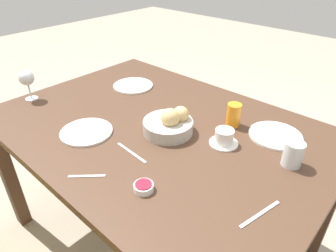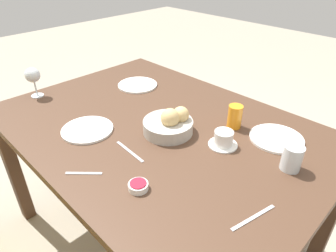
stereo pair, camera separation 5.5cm
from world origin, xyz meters
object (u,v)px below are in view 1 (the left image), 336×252
object	(u,v)px
fork_silver	(131,153)
plate_far_center	(86,132)
plate_near_left	(275,135)
plate_near_right	(133,86)
juice_glass	(234,115)
water_tumbler	(293,154)
bread_basket	(170,124)
wine_glass	(27,79)
jam_bowl_berry	(144,187)
coffee_cup	(224,138)
spoon_coffee	(87,176)
knife_silver	(260,214)

from	to	relation	value
fork_silver	plate_far_center	bearing A→B (deg)	7.74
plate_near_left	plate_near_right	distance (m)	0.82
juice_glass	water_tumbler	distance (m)	0.32
bread_basket	juice_glass	world-z (taller)	bread_basket
plate_near_left	plate_far_center	size ratio (longest dim) A/B	0.99
bread_basket	wine_glass	world-z (taller)	wine_glass
water_tumbler	plate_near_right	bearing A→B (deg)	-4.74
plate_near_left	jam_bowl_berry	world-z (taller)	jam_bowl_berry
plate_near_right	plate_far_center	size ratio (longest dim) A/B	1.00
plate_near_left	fork_silver	xyz separation A→B (m)	(0.36, 0.48, -0.00)
plate_near_left	juice_glass	distance (m)	0.19
juice_glass	coffee_cup	xyz separation A→B (m)	(-0.05, 0.15, -0.02)
spoon_coffee	juice_glass	bearing A→B (deg)	-106.77
plate_near_left	fork_silver	world-z (taller)	plate_near_left
wine_glass	knife_silver	distance (m)	1.25
wine_glass	jam_bowl_berry	size ratio (longest dim) A/B	2.34
bread_basket	knife_silver	world-z (taller)	bread_basket
coffee_cup	jam_bowl_berry	xyz separation A→B (m)	(0.05, 0.40, -0.02)
juice_glass	wine_glass	distance (m)	1.02
water_tumbler	fork_silver	xyz separation A→B (m)	(0.48, 0.34, -0.05)
fork_silver	knife_silver	xyz separation A→B (m)	(-0.51, -0.05, 0.00)
plate_near_left	jam_bowl_berry	size ratio (longest dim) A/B	3.27
wine_glass	coffee_cup	bearing A→B (deg)	-161.10
knife_silver	spoon_coffee	distance (m)	0.58
water_tumbler	spoon_coffee	world-z (taller)	water_tumbler
water_tumbler	plate_near_left	bearing A→B (deg)	-48.14
plate_near_right	spoon_coffee	distance (m)	0.76
bread_basket	fork_silver	bearing A→B (deg)	87.32
plate_near_left	plate_far_center	distance (m)	0.80
plate_far_center	fork_silver	bearing A→B (deg)	-172.26
plate_near_right	water_tumbler	bearing A→B (deg)	175.26
water_tumbler	knife_silver	bearing A→B (deg)	96.01
plate_near_left	wine_glass	bearing A→B (deg)	25.55
juice_glass	bread_basket	bearing A→B (deg)	53.78
plate_near_right	knife_silver	bearing A→B (deg)	159.28
wine_glass	plate_near_left	bearing A→B (deg)	-154.45
bread_basket	plate_near_right	distance (m)	0.51
wine_glass	knife_silver	size ratio (longest dim) A/B	0.92
plate_near_left	fork_silver	bearing A→B (deg)	53.35
coffee_cup	juice_glass	bearing A→B (deg)	-71.00
bread_basket	juice_glass	xyz separation A→B (m)	(-0.17, -0.23, 0.01)
plate_near_right	spoon_coffee	size ratio (longest dim) A/B	2.20
water_tumbler	wine_glass	xyz separation A→B (m)	(1.21, 0.38, 0.06)
wine_glass	jam_bowl_berry	xyz separation A→B (m)	(-0.91, 0.07, -0.10)
water_tumbler	knife_silver	xyz separation A→B (m)	(-0.03, 0.29, -0.05)
plate_near_left	juice_glass	xyz separation A→B (m)	(0.18, 0.04, 0.05)
jam_bowl_berry	spoon_coffee	world-z (taller)	jam_bowl_berry
bread_basket	spoon_coffee	xyz separation A→B (m)	(0.02, 0.40, -0.04)
bread_basket	spoon_coffee	world-z (taller)	bread_basket
juice_glass	jam_bowl_berry	xyz separation A→B (m)	(-0.00, 0.55, -0.04)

